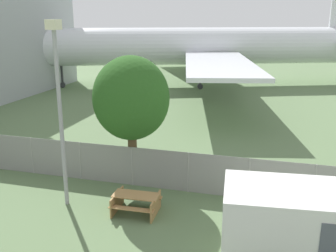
# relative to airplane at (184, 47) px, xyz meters

# --- Properties ---
(perimeter_fence) EXTENTS (56.07, 0.07, 1.80)m
(perimeter_fence) POSITION_rel_airplane_xyz_m (3.80, -25.56, -3.20)
(perimeter_fence) COLOR gray
(perimeter_fence) RESTS_ON ground
(airplane) EXTENTS (44.47, 36.94, 11.79)m
(airplane) POSITION_rel_airplane_xyz_m (0.00, 0.00, 0.00)
(airplane) COLOR silver
(airplane) RESTS_ON ground
(portable_cabin) EXTENTS (4.99, 3.03, 2.30)m
(portable_cabin) POSITION_rel_airplane_xyz_m (10.75, -29.27, -2.95)
(portable_cabin) COLOR silver
(portable_cabin) RESTS_ON ground
(picnic_bench_near_cabin) EXTENTS (1.81, 1.47, 0.76)m
(picnic_bench_near_cabin) POSITION_rel_airplane_xyz_m (4.84, -27.92, -3.63)
(picnic_bench_near_cabin) COLOR #A37A47
(picnic_bench_near_cabin) RESTS_ON ground
(tree_left_of_cabin) EXTENTS (3.31, 3.31, 5.77)m
(tree_left_of_cabin) POSITION_rel_airplane_xyz_m (3.75, -25.35, -0.18)
(tree_left_of_cabin) COLOR #4C3823
(tree_left_of_cabin) RESTS_ON ground
(light_mast) EXTENTS (0.44, 0.44, 7.23)m
(light_mast) POSITION_rel_airplane_xyz_m (1.87, -27.97, 0.36)
(light_mast) COLOR #99999E
(light_mast) RESTS_ON ground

